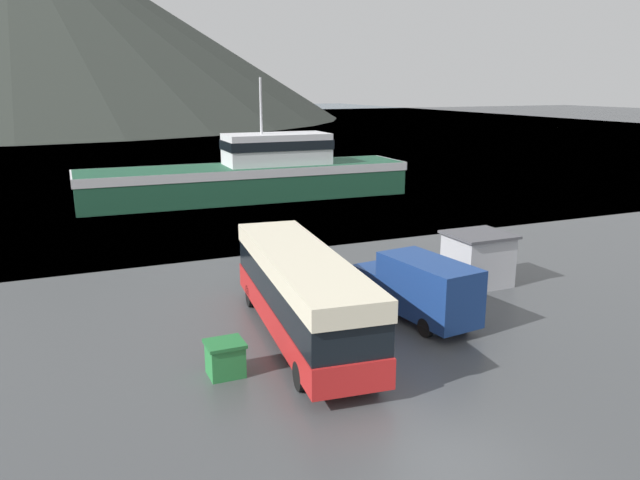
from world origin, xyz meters
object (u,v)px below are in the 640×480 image
tour_bus (301,291)px  fishing_boat (252,174)px  delivery_van (418,287)px  storage_bin (225,358)px  dock_kiosk (478,259)px

tour_bus → fishing_boat: bearing=82.2°
tour_bus → fishing_boat: (6.93, 27.83, 0.19)m
delivery_van → storage_bin: (-8.16, -1.72, -0.75)m
dock_kiosk → fishing_boat: bearing=96.3°
storage_bin → dock_kiosk: dock_kiosk is taller
tour_bus → delivery_van: bearing=4.8°
fishing_boat → delivery_van: bearing=177.2°
fishing_boat → storage_bin: (-10.26, -29.66, -1.39)m
delivery_van → dock_kiosk: bearing=22.2°
fishing_boat → dock_kiosk: bearing=-172.2°
delivery_van → fishing_boat: fishing_boat is taller
delivery_van → storage_bin: size_ratio=5.14×
fishing_boat → dock_kiosk: fishing_boat is taller
tour_bus → delivery_van: size_ratio=1.83×
dock_kiosk → storage_bin: bearing=-161.3°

